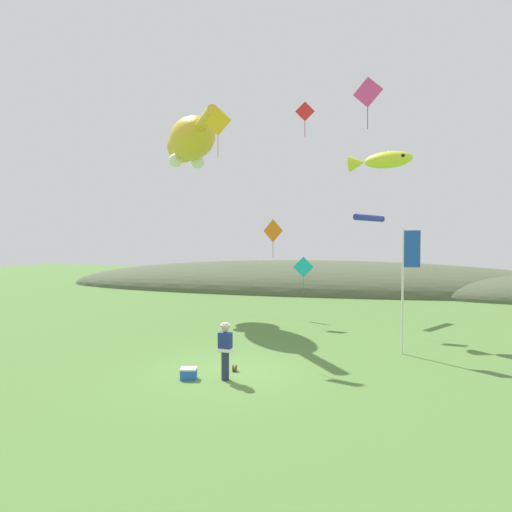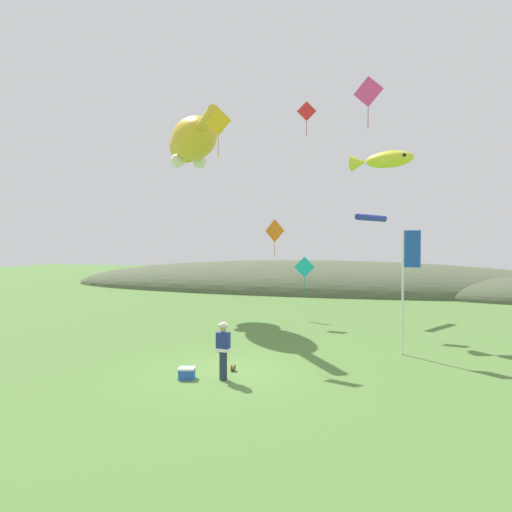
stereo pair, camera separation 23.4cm
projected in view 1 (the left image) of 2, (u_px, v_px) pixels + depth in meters
ground_plane at (227, 373)px, 12.99m from camera, size 120.00×120.00×0.00m
distant_hill_ridge at (334, 289)px, 37.64m from camera, size 51.85×14.84×5.35m
festival_attendant at (225, 349)px, 12.32m from camera, size 0.44×0.30×1.77m
kite_spool at (235, 368)px, 13.18m from camera, size 0.12×0.22×0.22m
picnic_cooler at (189, 373)px, 12.40m from camera, size 0.55×0.42×0.36m
festival_banner_pole at (407, 272)px, 15.16m from camera, size 0.66×0.08×4.78m
kite_giant_cat at (190, 142)px, 23.89m from camera, size 5.67×7.76×2.71m
kite_fish_windsock at (381, 160)px, 19.21m from camera, size 3.07×1.65×0.91m
kite_tube_streamer at (370, 218)px, 23.34m from camera, size 1.93×2.50×0.44m
kite_diamond_red at (305, 112)px, 23.08m from camera, size 1.12×0.23×2.03m
kite_diamond_pink at (368, 93)px, 16.64m from camera, size 1.21×0.44×2.18m
kite_diamond_gold at (218, 122)px, 17.27m from camera, size 1.24×0.12×2.14m
kite_diamond_orange at (273, 231)px, 23.92m from camera, size 1.29×0.58×2.30m
kite_diamond_teal at (303, 267)px, 20.72m from camera, size 1.06×0.24×1.98m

